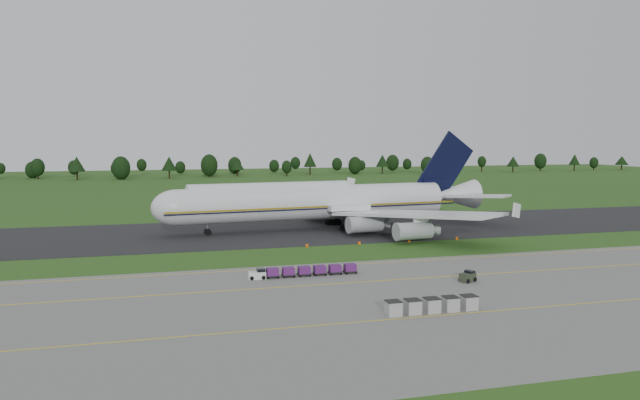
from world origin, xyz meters
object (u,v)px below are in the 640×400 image
object	(u,v)px
utility_cart	(468,277)
uld_row	(432,305)
baggage_train	(302,271)
edge_markers	(384,242)
aircraft	(321,201)

from	to	relation	value
utility_cart	uld_row	bearing A→B (deg)	-132.17
baggage_train	edge_markers	size ratio (longest dim) A/B	0.52
utility_cart	aircraft	bearing A→B (deg)	96.55
baggage_train	uld_row	size ratio (longest dim) A/B	1.44
aircraft	baggage_train	bearing A→B (deg)	-108.71
baggage_train	edge_markers	bearing A→B (deg)	46.91
aircraft	utility_cart	size ratio (longest dim) A/B	30.08
aircraft	edge_markers	xyz separation A→B (m)	(6.67, -21.82, -5.96)
aircraft	utility_cart	distance (m)	55.62
baggage_train	utility_cart	world-z (taller)	baggage_train
utility_cart	uld_row	distance (m)	17.32
aircraft	uld_row	bearing A→B (deg)	-94.48
baggage_train	uld_row	bearing A→B (deg)	-65.87
baggage_train	edge_markers	distance (m)	32.26
utility_cart	uld_row	xyz separation A→B (m)	(-11.62, -12.83, 0.25)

